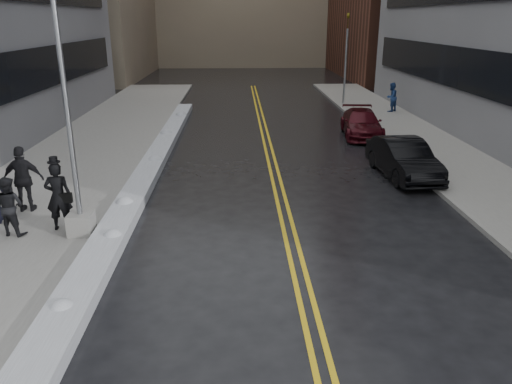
{
  "coord_description": "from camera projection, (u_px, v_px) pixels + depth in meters",
  "views": [
    {
      "loc": [
        1.05,
        -10.87,
        5.81
      ],
      "look_at": [
        1.54,
        2.03,
        1.3
      ],
      "focal_mm": 35.0,
      "sensor_mm": 36.0,
      "label": 1
    }
  ],
  "objects": [
    {
      "name": "lane_line_right",
      "position": [
        275.0,
        159.0,
        21.66
      ],
      "size": [
        0.12,
        50.0,
        0.01
      ],
      "primitive_type": "cube",
      "color": "gold",
      "rests_on": "ground"
    },
    {
      "name": "pedestrian_east",
      "position": [
        391.0,
        97.0,
        31.71
      ],
      "size": [
        1.11,
        1.1,
        1.81
      ],
      "primitive_type": "imported",
      "rotation": [
        0.0,
        0.0,
        3.86
      ],
      "color": "navy",
      "rests_on": "sidewalk_east"
    },
    {
      "name": "sidewalk_west",
      "position": [
        79.0,
        160.0,
        21.34
      ],
      "size": [
        5.5,
        50.0,
        0.15
      ],
      "primitive_type": "cube",
      "color": "gray",
      "rests_on": "ground"
    },
    {
      "name": "lamppost",
      "position": [
        72.0,
        150.0,
        13.07
      ],
      "size": [
        0.65,
        0.65,
        7.62
      ],
      "color": "gray",
      "rests_on": "sidewalk_west"
    },
    {
      "name": "lane_line_left",
      "position": [
        268.0,
        160.0,
        21.65
      ],
      "size": [
        0.12,
        50.0,
        0.01
      ],
      "primitive_type": "cube",
      "color": "gold",
      "rests_on": "ground"
    },
    {
      "name": "pedestrian_d",
      "position": [
        24.0,
        179.0,
        15.18
      ],
      "size": [
        1.22,
        0.55,
        2.05
      ],
      "primitive_type": "imported",
      "rotation": [
        0.0,
        0.0,
        3.19
      ],
      "color": "black",
      "rests_on": "sidewalk_west"
    },
    {
      "name": "ground",
      "position": [
        196.0,
        271.0,
        12.14
      ],
      "size": [
        160.0,
        160.0,
        0.0
      ],
      "primitive_type": "plane",
      "color": "black",
      "rests_on": "ground"
    },
    {
      "name": "snow_ridge",
      "position": [
        149.0,
        170.0,
        19.54
      ],
      "size": [
        0.9,
        30.0,
        0.34
      ],
      "primitive_type": "cube",
      "color": "silver",
      "rests_on": "ground"
    },
    {
      "name": "car_black",
      "position": [
        403.0,
        159.0,
        19.06
      ],
      "size": [
        1.9,
        4.57,
        1.47
      ],
      "primitive_type": "imported",
      "rotation": [
        0.0,
        0.0,
        0.08
      ],
      "color": "black",
      "rests_on": "ground"
    },
    {
      "name": "pedestrian_fedora",
      "position": [
        58.0,
        196.0,
        13.85
      ],
      "size": [
        0.75,
        0.53,
        1.96
      ],
      "primitive_type": "imported",
      "rotation": [
        0.0,
        0.0,
        3.24
      ],
      "color": "black",
      "rests_on": "sidewalk_west"
    },
    {
      "name": "sidewalk_east",
      "position": [
        441.0,
        156.0,
        21.9
      ],
      "size": [
        4.0,
        50.0,
        0.15
      ],
      "primitive_type": "cube",
      "color": "gray",
      "rests_on": "ground"
    },
    {
      "name": "pedestrian_b",
      "position": [
        9.0,
        206.0,
        13.55
      ],
      "size": [
        0.93,
        0.81,
        1.66
      ],
      "primitive_type": "imported",
      "rotation": [
        0.0,
        0.0,
        2.89
      ],
      "color": "black",
      "rests_on": "sidewalk_west"
    },
    {
      "name": "traffic_signal",
      "position": [
        346.0,
        56.0,
        33.96
      ],
      "size": [
        0.16,
        0.2,
        6.0
      ],
      "color": "gray",
      "rests_on": "sidewalk_east"
    },
    {
      "name": "fire_hydrant",
      "position": [
        420.0,
        146.0,
        21.71
      ],
      "size": [
        0.26,
        0.26,
        0.73
      ],
      "color": "maroon",
      "rests_on": "sidewalk_east"
    },
    {
      "name": "car_maroon",
      "position": [
        362.0,
        123.0,
        25.77
      ],
      "size": [
        2.35,
        4.78,
        1.34
      ],
      "primitive_type": "imported",
      "rotation": [
        0.0,
        0.0,
        -0.1
      ],
      "color": "#390910",
      "rests_on": "ground"
    }
  ]
}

